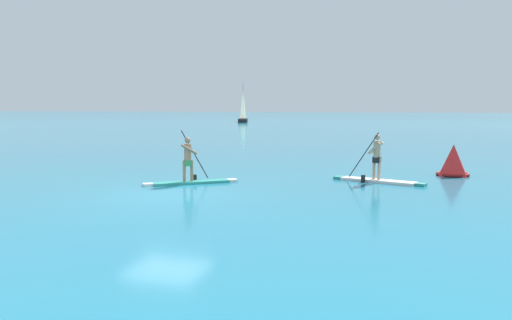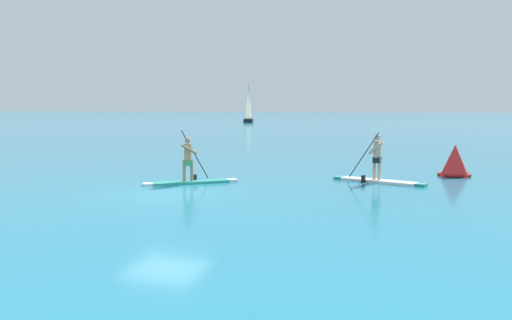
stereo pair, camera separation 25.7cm
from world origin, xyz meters
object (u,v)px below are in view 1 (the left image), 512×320
paddleboarder_mid_center (190,173)px  paddleboarder_far_right (377,172)px  sailboat_left_horizon (243,117)px  race_marker_buoy (453,162)px

paddleboarder_mid_center → paddleboarder_far_right: bearing=-17.7°
paddleboarder_far_right → sailboat_left_horizon: (-26.95, 65.98, 0.46)m
sailboat_left_horizon → race_marker_buoy: bearing=9.3°
race_marker_buoy → sailboat_left_horizon: 69.86m
paddleboarder_mid_center → paddleboarder_far_right: paddleboarder_mid_center is taller
paddleboarder_mid_center → race_marker_buoy: paddleboarder_mid_center is taller
race_marker_buoy → sailboat_left_horizon: (-29.75, 63.21, 0.29)m
paddleboarder_far_right → race_marker_buoy: size_ratio=2.28×
race_marker_buoy → paddleboarder_mid_center: bearing=-151.2°
race_marker_buoy → sailboat_left_horizon: bearing=115.2°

